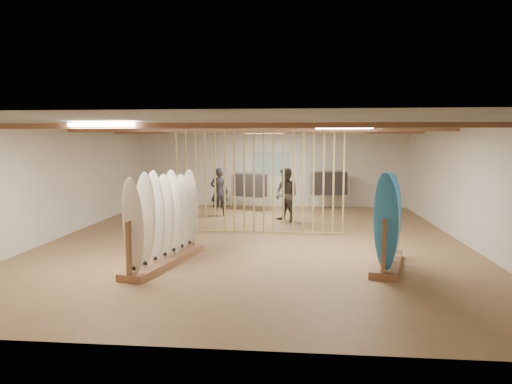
# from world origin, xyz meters

# --- Properties ---
(floor) EXTENTS (12.00, 12.00, 0.00)m
(floor) POSITION_xyz_m (0.00, 0.00, 0.00)
(floor) COLOR olive
(floor) RESTS_ON ground
(ceiling) EXTENTS (12.00, 12.00, 0.00)m
(ceiling) POSITION_xyz_m (0.00, 0.00, 2.80)
(ceiling) COLOR gray
(ceiling) RESTS_ON ground
(wall_back) EXTENTS (12.00, 0.00, 12.00)m
(wall_back) POSITION_xyz_m (0.00, 6.00, 1.40)
(wall_back) COLOR silver
(wall_back) RESTS_ON ground
(wall_front) EXTENTS (12.00, 0.00, 12.00)m
(wall_front) POSITION_xyz_m (0.00, -6.00, 1.40)
(wall_front) COLOR silver
(wall_front) RESTS_ON ground
(wall_left) EXTENTS (0.00, 12.00, 12.00)m
(wall_left) POSITION_xyz_m (-5.00, 0.00, 1.40)
(wall_left) COLOR silver
(wall_left) RESTS_ON ground
(wall_right) EXTENTS (0.00, 12.00, 12.00)m
(wall_right) POSITION_xyz_m (5.00, 0.00, 1.40)
(wall_right) COLOR silver
(wall_right) RESTS_ON ground
(ceiling_slats) EXTENTS (9.50, 6.12, 0.10)m
(ceiling_slats) POSITION_xyz_m (0.00, 0.00, 2.72)
(ceiling_slats) COLOR #8F5E41
(ceiling_slats) RESTS_ON ground
(light_panels) EXTENTS (1.20, 0.35, 0.06)m
(light_panels) POSITION_xyz_m (0.00, 0.00, 2.74)
(light_panels) COLOR white
(light_panels) RESTS_ON ground
(bamboo_partition) EXTENTS (4.45, 0.05, 2.78)m
(bamboo_partition) POSITION_xyz_m (0.00, 0.80, 1.40)
(bamboo_partition) COLOR #A49250
(bamboo_partition) RESTS_ON ground
(poster) EXTENTS (1.40, 0.03, 0.90)m
(poster) POSITION_xyz_m (0.00, 5.98, 1.60)
(poster) COLOR teal
(poster) RESTS_ON ground
(rack_left) EXTENTS (1.06, 2.64, 1.81)m
(rack_left) POSITION_xyz_m (-1.59, -2.41, 0.62)
(rack_left) COLOR #8F5E41
(rack_left) RESTS_ON floor
(rack_right) EXTENTS (0.97, 1.97, 1.82)m
(rack_right) POSITION_xyz_m (2.77, -2.21, 0.62)
(rack_right) COLOR #8F5E41
(rack_right) RESTS_ON floor
(clothing_rack_a) EXTENTS (1.23, 0.73, 1.38)m
(clothing_rack_a) POSITION_xyz_m (-0.67, 4.74, 0.89)
(clothing_rack_a) COLOR silver
(clothing_rack_a) RESTS_ON floor
(clothing_rack_b) EXTENTS (1.30, 0.60, 1.42)m
(clothing_rack_b) POSITION_xyz_m (2.14, 5.40, 0.93)
(clothing_rack_b) COLOR silver
(clothing_rack_b) RESTS_ON floor
(shopper_a) EXTENTS (0.68, 0.48, 1.80)m
(shopper_a) POSITION_xyz_m (-1.53, 3.49, 0.90)
(shopper_a) COLOR #27262E
(shopper_a) RESTS_ON floor
(shopper_b) EXTENTS (1.13, 1.12, 1.86)m
(shopper_b) POSITION_xyz_m (0.67, 2.68, 0.93)
(shopper_b) COLOR #3C3A2E
(shopper_b) RESTS_ON floor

